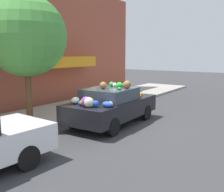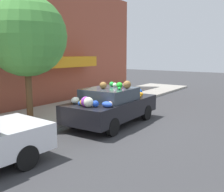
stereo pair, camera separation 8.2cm
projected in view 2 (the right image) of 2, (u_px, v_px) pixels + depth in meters
The scene contains 6 objects.
ground_plane at pixel (109, 123), 9.92m from camera, with size 60.00×60.00×0.00m, color #38383A.
sidewalk_curb at pixel (59, 112), 11.43m from camera, with size 24.00×3.20×0.13m.
building_facade at pixel (25, 43), 12.29m from camera, with size 18.00×1.20×6.29m.
street_tree at pixel (26, 36), 9.61m from camera, with size 2.99×2.99×4.61m.
fire_hydrant at pixel (116, 98), 12.79m from camera, with size 0.20×0.20×0.70m.
art_car at pixel (111, 105), 9.69m from camera, with size 4.02×1.91×1.65m.
Camera 2 is at (-7.85, -5.57, 2.61)m, focal length 42.00 mm.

